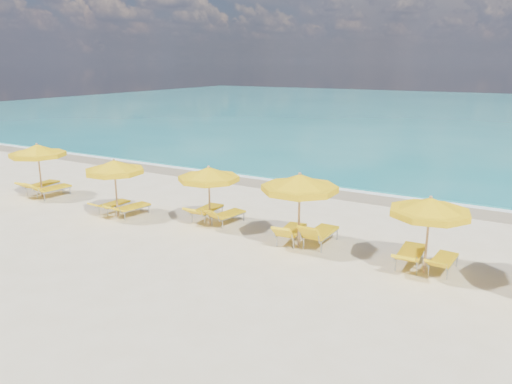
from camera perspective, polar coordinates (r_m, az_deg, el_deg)
The scene contains 20 objects.
ground_plane at distance 16.94m, azimuth -2.57°, elevation -5.05°, with size 120.00×120.00×0.00m, color beige.
ocean at distance 62.25m, azimuth 22.35°, elevation 8.35°, with size 120.00×80.00×0.30m, color #16797D.
wet_sand_band at distance 23.23m, azimuth 7.35°, elevation 0.33°, with size 120.00×2.60×0.01m, color tan.
foam_line at distance 23.95m, azimuth 8.10°, elevation 0.74°, with size 120.00×1.20×0.03m, color white.
whitecap_near at distance 34.21m, azimuth 4.42°, elevation 5.04°, with size 14.00×0.36×0.05m, color white.
umbrella_2 at distance 23.33m, azimuth -23.70°, elevation 4.31°, with size 2.47×2.47×2.36m.
umbrella_3 at distance 19.27m, azimuth -15.89°, elevation 2.73°, with size 2.77×2.77×2.24m.
umbrella_4 at distance 17.55m, azimuth -5.42°, elevation 2.00°, with size 2.69×2.69×2.20m.
umbrella_5 at distance 15.39m, azimuth 5.02°, elevation 0.96°, with size 3.15×3.15×2.44m.
umbrella_6 at distance 14.24m, azimuth 19.26°, elevation -1.67°, with size 2.57×2.57×2.23m.
lounger_2_left at distance 24.24m, azimuth -23.26°, elevation 0.41°, with size 0.91×2.06×0.77m.
lounger_2_right at distance 23.39m, azimuth -22.21°, elevation 0.02°, with size 0.81×1.93×0.82m.
lounger_3_left at distance 20.25m, azimuth -15.99°, elevation -1.71°, with size 0.64×1.70×0.61m.
lounger_3_right at distance 19.58m, azimuth -13.99°, elevation -2.10°, with size 0.84×1.84×0.64m.
lounger_4_left at distance 18.68m, azimuth -5.66°, elevation -2.47°, with size 0.73×1.94×0.74m.
lounger_4_right at distance 18.12m, azimuth -3.30°, elevation -3.01°, with size 0.86×1.80×0.78m.
lounger_5_left at distance 16.35m, azimuth 4.03°, elevation -4.94°, with size 0.87×1.94×0.85m.
lounger_5_right at distance 16.17m, azimuth 7.36°, elevation -5.20°, with size 0.69×1.93×0.95m.
lounger_6_left at distance 15.14m, azimuth 17.23°, elevation -7.22°, with size 0.73×2.04×0.74m.
lounger_6_right at distance 15.06m, azimuth 20.56°, elevation -7.78°, with size 0.67×1.73×0.67m.
Camera 1 is at (8.67, -13.37, 5.72)m, focal length 35.00 mm.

